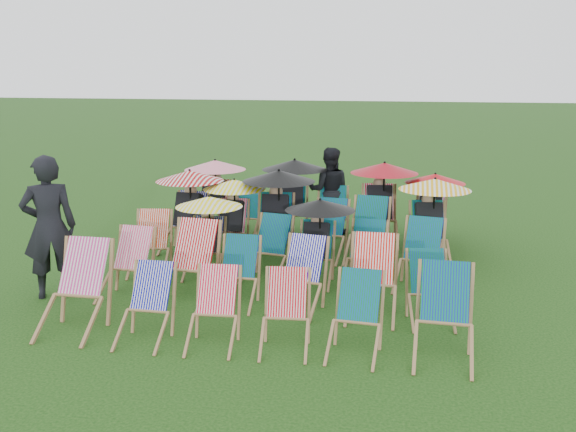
% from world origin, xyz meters
% --- Properties ---
extents(ground, '(100.00, 100.00, 0.00)m').
position_xyz_m(ground, '(0.00, 0.00, 0.00)').
color(ground, '#10330B').
rests_on(ground, ground).
extents(deckchair_0, '(0.67, 0.94, 1.02)m').
position_xyz_m(deckchair_0, '(-2.06, -2.22, 0.51)').
color(deckchair_0, olive).
rests_on(deckchair_0, ground).
extents(deckchair_1, '(0.55, 0.77, 0.83)m').
position_xyz_m(deckchair_1, '(-1.14, -2.33, 0.41)').
color(deckchair_1, olive).
rests_on(deckchair_1, ground).
extents(deckchair_2, '(0.60, 0.80, 0.82)m').
position_xyz_m(deckchair_2, '(-0.36, -2.31, 0.41)').
color(deckchair_2, olive).
rests_on(deckchair_2, ground).
extents(deckchair_3, '(0.62, 0.81, 0.82)m').
position_xyz_m(deckchair_3, '(0.44, -2.26, 0.41)').
color(deckchair_3, olive).
rests_on(deckchair_3, ground).
extents(deckchair_4, '(0.62, 0.82, 0.85)m').
position_xyz_m(deckchair_4, '(1.20, -2.24, 0.42)').
color(deckchair_4, olive).
rests_on(deckchair_4, ground).
extents(deckchair_5, '(0.67, 0.91, 0.96)m').
position_xyz_m(deckchair_5, '(2.12, -2.21, 0.48)').
color(deckchair_5, olive).
rests_on(deckchair_5, ground).
extents(deckchair_6, '(0.64, 0.85, 0.89)m').
position_xyz_m(deckchair_6, '(-1.96, -1.04, 0.44)').
color(deckchair_6, olive).
rests_on(deckchair_6, ground).
extents(deckchair_7, '(0.75, 1.00, 1.03)m').
position_xyz_m(deckchair_7, '(-1.09, -1.09, 0.51)').
color(deckchair_7, olive).
rests_on(deckchair_7, ground).
extents(deckchair_8, '(0.57, 0.79, 0.84)m').
position_xyz_m(deckchair_8, '(-0.44, -1.04, 0.42)').
color(deckchair_8, olive).
rests_on(deckchair_8, ground).
extents(deckchair_9, '(0.71, 0.90, 0.89)m').
position_xyz_m(deckchair_9, '(0.39, -1.09, 0.45)').
color(deckchair_9, olive).
rests_on(deckchair_9, ground).
extents(deckchair_10, '(0.64, 0.89, 0.96)m').
position_xyz_m(deckchair_10, '(1.31, -1.12, 0.48)').
color(deckchair_10, olive).
rests_on(deckchair_10, ground).
extents(deckchair_11, '(0.66, 0.83, 0.82)m').
position_xyz_m(deckchair_11, '(2.01, -1.18, 0.41)').
color(deckchair_11, olive).
rests_on(deckchair_11, ground).
extents(deckchair_12, '(0.70, 0.90, 0.89)m').
position_xyz_m(deckchair_12, '(-2.06, 0.01, 0.44)').
color(deckchair_12, olive).
rests_on(deckchair_12, ground).
extents(deckchair_13, '(0.98, 1.03, 1.17)m').
position_xyz_m(deckchair_13, '(-1.20, 0.06, 0.62)').
color(deckchair_13, olive).
rests_on(deckchair_13, ground).
extents(deckchair_14, '(0.73, 0.91, 0.88)m').
position_xyz_m(deckchair_14, '(-0.28, 0.06, 0.44)').
color(deckchair_14, olive).
rests_on(deckchair_14, ground).
extents(deckchair_15, '(1.00, 1.03, 1.19)m').
position_xyz_m(deckchair_15, '(0.44, 0.05, 0.63)').
color(deckchair_15, olive).
rests_on(deckchair_15, ground).
extents(deckchair_16, '(0.68, 0.87, 0.87)m').
position_xyz_m(deckchair_16, '(1.13, 0.04, 0.43)').
color(deckchair_16, olive).
rests_on(deckchair_16, ground).
extents(deckchair_17, '(0.77, 0.96, 0.93)m').
position_xyz_m(deckchair_17, '(1.89, 0.05, 0.47)').
color(deckchair_17, olive).
rests_on(deckchair_17, ground).
extents(deckchair_18, '(1.13, 1.19, 1.34)m').
position_xyz_m(deckchair_18, '(-1.93, 1.27, 0.71)').
color(deckchair_18, olive).
rests_on(deckchair_18, ground).
extents(deckchair_19, '(1.03, 1.08, 1.22)m').
position_xyz_m(deckchair_19, '(-1.13, 1.22, 0.64)').
color(deckchair_19, olive).
rests_on(deckchair_19, ground).
extents(deckchair_20, '(1.18, 1.25, 1.40)m').
position_xyz_m(deckchair_20, '(-0.39, 1.20, 0.74)').
color(deckchair_20, olive).
rests_on(deckchair_20, ground).
extents(deckchair_21, '(0.72, 0.92, 0.91)m').
position_xyz_m(deckchair_21, '(0.44, 1.23, 0.46)').
color(deckchair_21, olive).
rests_on(deckchair_21, ground).
extents(deckchair_22, '(0.75, 0.96, 0.97)m').
position_xyz_m(deckchair_22, '(1.09, 1.20, 0.49)').
color(deckchair_22, olive).
rests_on(deckchair_22, ground).
extents(deckchair_23, '(1.12, 1.20, 1.33)m').
position_xyz_m(deckchair_23, '(2.07, 1.27, 0.70)').
color(deckchair_23, olive).
rests_on(deckchair_23, ground).
extents(deckchair_24, '(1.13, 1.20, 1.34)m').
position_xyz_m(deckchair_24, '(-1.87, 2.49, 0.71)').
color(deckchair_24, olive).
rests_on(deckchair_24, ground).
extents(deckchair_25, '(0.58, 0.79, 0.83)m').
position_xyz_m(deckchair_25, '(-1.19, 2.28, 0.41)').
color(deckchair_25, olive).
rests_on(deckchair_25, ground).
extents(deckchair_26, '(1.18, 1.26, 1.39)m').
position_xyz_m(deckchair_26, '(-0.35, 2.45, 0.74)').
color(deckchair_26, olive).
rests_on(deckchair_26, ground).
extents(deckchair_27, '(0.67, 0.89, 0.91)m').
position_xyz_m(deckchair_27, '(0.40, 2.37, 0.46)').
color(deckchair_27, olive).
rests_on(deckchair_27, ground).
extents(deckchair_28, '(1.18, 1.26, 1.39)m').
position_xyz_m(deckchair_28, '(1.25, 2.35, 0.74)').
color(deckchair_28, olive).
rests_on(deckchair_28, ground).
extents(deckchair_29, '(1.03, 1.09, 1.22)m').
position_xyz_m(deckchair_29, '(2.10, 2.40, 0.65)').
color(deckchair_29, olive).
rests_on(deckchair_29, ground).
extents(person_left, '(0.84, 0.75, 1.92)m').
position_xyz_m(person_left, '(-2.93, -1.21, 0.96)').
color(person_left, black).
rests_on(person_left, ground).
extents(person_rear, '(0.81, 0.65, 1.59)m').
position_xyz_m(person_rear, '(0.27, 2.88, 0.79)').
color(person_rear, black).
rests_on(person_rear, ground).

